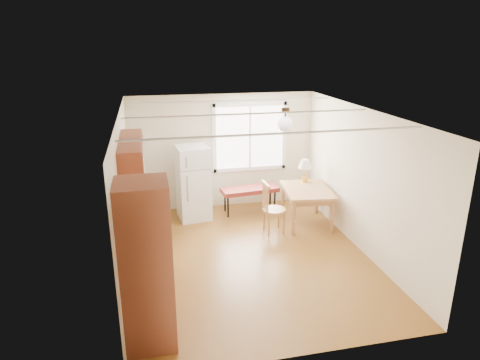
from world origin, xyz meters
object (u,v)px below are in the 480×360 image
object	(u,v)px
refrigerator	(193,183)
bench	(250,190)
dining_table	(307,194)
chair	(270,205)

from	to	relation	value
refrigerator	bench	distance (m)	1.24
dining_table	chair	xyz separation A→B (m)	(-0.85, -0.26, -0.06)
bench	dining_table	xyz separation A→B (m)	(0.98, -0.82, 0.14)
refrigerator	chair	distance (m)	1.71
dining_table	chair	world-z (taller)	chair
refrigerator	dining_table	bearing A→B (deg)	-26.53
refrigerator	bench	xyz separation A→B (m)	(1.21, 0.03, -0.27)
bench	dining_table	bearing A→B (deg)	-46.26
refrigerator	bench	world-z (taller)	refrigerator
dining_table	chair	size ratio (longest dim) A/B	1.27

